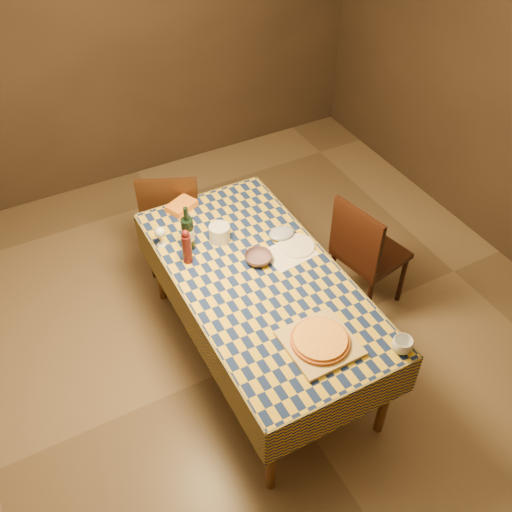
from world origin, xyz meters
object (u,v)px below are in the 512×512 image
object	(u,v)px
chair_far	(172,216)
chair_right	(364,251)
bowl	(258,258)
pizza	(320,340)
white_plate	(296,246)
dining_table	(260,286)
wine_bottle	(188,233)
cutting_board	(320,343)

from	to	relation	value
chair_far	chair_right	distance (m)	1.42
chair_right	bowl	bearing A→B (deg)	178.19
chair_right	pizza	bearing A→B (deg)	-140.37
pizza	white_plate	bearing A→B (deg)	68.11
dining_table	wine_bottle	bearing A→B (deg)	120.94
cutting_board	wine_bottle	xyz separation A→B (m)	(-0.30, 1.04, 0.11)
chair_far	chair_right	bearing A→B (deg)	-43.83
bowl	white_plate	bearing A→B (deg)	0.91
dining_table	chair_far	xyz separation A→B (m)	(-0.15, 1.08, -0.17)
white_plate	chair_far	bearing A→B (deg)	116.74
dining_table	pizza	size ratio (longest dim) A/B	5.51
cutting_board	chair_far	distance (m)	1.71
dining_table	wine_bottle	distance (m)	0.55
chair_right	cutting_board	bearing A→B (deg)	-140.37
white_plate	chair_far	xyz separation A→B (m)	(-0.48, 0.96, -0.25)
dining_table	chair_right	distance (m)	0.90
bowl	white_plate	world-z (taller)	bowl
pizza	bowl	size ratio (longest dim) A/B	1.99
white_plate	cutting_board	bearing A→B (deg)	-111.89
white_plate	chair_right	world-z (taller)	chair_right
cutting_board	chair_right	world-z (taller)	chair_right
chair_far	wine_bottle	bearing A→B (deg)	-100.00
wine_bottle	chair_right	world-z (taller)	wine_bottle
bowl	cutting_board	bearing A→B (deg)	-91.32
dining_table	chair_far	size ratio (longest dim) A/B	1.98
wine_bottle	chair_far	xyz separation A→B (m)	(0.11, 0.64, -0.36)
dining_table	chair_far	distance (m)	1.11
dining_table	cutting_board	distance (m)	0.60
chair_far	bowl	bearing A→B (deg)	-77.79
cutting_board	white_plate	xyz separation A→B (m)	(0.29, 0.72, -0.00)
bowl	chair_far	world-z (taller)	chair_far
bowl	wine_bottle	distance (m)	0.46
pizza	chair_far	distance (m)	1.71
pizza	bowl	xyz separation A→B (m)	(0.02, 0.72, -0.01)
bowl	white_plate	xyz separation A→B (m)	(0.27, 0.00, -0.02)
dining_table	white_plate	distance (m)	0.36
white_plate	chair_right	xyz separation A→B (m)	(0.55, -0.03, -0.25)
dining_table	chair_right	xyz separation A→B (m)	(0.87, 0.10, -0.17)
cutting_board	white_plate	size ratio (longest dim) A/B	1.56
white_plate	bowl	bearing A→B (deg)	-179.09
pizza	bowl	distance (m)	0.72
bowl	chair_right	distance (m)	0.86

